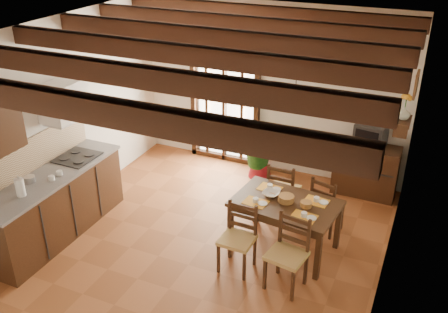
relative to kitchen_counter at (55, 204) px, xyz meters
The scene contains 24 objects.
ground_plane 2.10m from the kitchen_counter, 17.06° to the left, with size 5.00×5.00×0.00m, color brown.
room_shell 2.45m from the kitchen_counter, 17.06° to the left, with size 4.52×5.02×2.81m.
ceiling_beams 3.02m from the kitchen_counter, 17.06° to the left, with size 4.50×4.34×0.20m.
french_door 3.33m from the kitchen_counter, 69.23° to the left, with size 1.26×0.11×2.32m.
kitchen_counter is the anchor object (origin of this frame).
range_hood 1.38m from the kitchen_counter, 99.79° to the left, with size 0.38×0.60×0.54m.
counter_items 0.49m from the kitchen_counter, 89.91° to the left, with size 0.50×1.43×0.25m.
dining_table 3.09m from the kitchen_counter, 17.81° to the left, with size 1.39×0.98×0.71m.
chair_near_left 2.57m from the kitchen_counter, ahead, with size 0.41×0.39×0.87m.
chair_near_right 3.21m from the kitchen_counter, ahead, with size 0.48×0.47×0.91m.
chair_far_left 3.16m from the kitchen_counter, 31.44° to the left, with size 0.43×0.41×0.91m.
chair_far_right 3.70m from the kitchen_counter, 25.24° to the left, with size 0.48×0.46×0.85m.
table_setting 3.10m from the kitchen_counter, 17.81° to the left, with size 0.95×0.64×0.09m.
table_bowl 2.91m from the kitchen_counter, 20.55° to the left, with size 0.22×0.22×0.05m, color white.
sideboard 4.62m from the kitchen_counter, 37.75° to the left, with size 0.96×0.43×0.81m, color #341D10.
crt_tv 4.64m from the kitchen_counter, 37.69° to the left, with size 0.49×0.46×0.37m.
fuse_box 4.80m from the kitchen_counter, 41.72° to the left, with size 0.25×0.03×0.32m, color white.
plant_pot 3.35m from the kitchen_counter, 53.98° to the left, with size 0.39×0.39×0.24m, color maroon.
potted_plant 3.33m from the kitchen_counter, 53.98° to the left, with size 1.78×1.52×1.98m, color #144C19.
wall_shelf 4.76m from the kitchen_counter, 28.25° to the left, with size 0.20×0.42×0.20m.
shelf_vase 4.80m from the kitchen_counter, 28.25° to the left, with size 0.15×0.15×0.15m, color #B2BFB2.
shelf_flowers 4.85m from the kitchen_counter, 28.25° to the left, with size 0.14×0.14×0.36m.
framed_picture 4.98m from the kitchen_counter, 27.77° to the left, with size 0.03×0.32×0.32m.
pendant_lamp 3.51m from the kitchen_counter, 19.56° to the left, with size 0.36×0.36×0.84m.
Camera 1 is at (2.46, -4.90, 4.04)m, focal length 40.00 mm.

